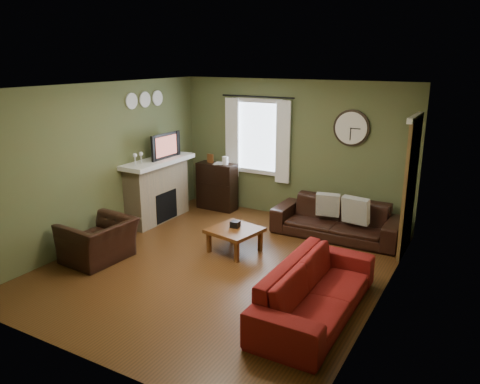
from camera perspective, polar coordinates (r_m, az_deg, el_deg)
The scene contains 31 objects.
floor at distance 7.06m, azimuth -2.33°, elevation -8.90°, with size 4.60×5.20×0.00m, color #492A12.
ceiling at distance 6.40m, azimuth -2.60°, elevation 12.67°, with size 4.60×5.20×0.00m, color white.
wall_left at distance 8.03m, azimuth -16.58°, elevation 3.36°, with size 0.00×5.20×2.60m, color #535D35.
wall_right at distance 5.79m, azimuth 17.32°, elevation -1.56°, with size 0.00×5.20×2.60m, color #535D35.
wall_back at distance 8.87m, azimuth 6.44°, elevation 5.10°, with size 4.60×0.00×2.60m, color #535D35.
wall_front at distance 4.72m, azimuth -19.38°, elevation -5.78°, with size 4.60×0.00×2.60m, color #535D35.
fireplace at distance 8.90m, azimuth -10.03°, elevation 0.02°, with size 0.40×1.40×1.10m, color tan.
firebox at distance 8.86m, azimuth -9.00°, elevation -1.70°, with size 0.04×0.60×0.55m, color black.
mantel at distance 8.74m, azimuth -10.07°, elevation 3.71°, with size 0.58×1.60×0.08m, color white.
tv at distance 8.80m, azimuth -9.42°, elevation 5.25°, with size 0.60×0.08×0.35m, color black.
tv_screen at distance 8.74m, azimuth -9.02°, elevation 5.56°, with size 0.02×0.62×0.36m, color #994C3F.
medallion_left at distance 8.45m, azimuth -13.09°, elevation 10.75°, with size 0.28×0.28×0.03m, color white.
medallion_mid at distance 8.71m, azimuth -11.52°, elevation 10.99°, with size 0.28×0.28×0.03m, color white.
medallion_right at distance 8.97m, azimuth -10.05°, elevation 11.21°, with size 0.28×0.28×0.03m, color white.
window_pane at distance 9.11m, azimuth 2.35°, elevation 6.75°, with size 1.00×0.02×1.30m, color silver, non-canonical shape.
curtain_rod at distance 8.93m, azimuth 2.11°, elevation 11.54°, with size 0.03×0.03×1.50m, color black.
curtain_left at distance 9.29m, azimuth -0.98°, elevation 6.64°, with size 0.28×0.04×1.55m, color white.
curtain_right at distance 8.79m, azimuth 5.26°, elevation 6.03°, with size 0.28×0.04×1.55m, color white.
wall_clock at distance 8.38m, azimuth 13.40°, elevation 7.58°, with size 0.64×0.06×0.64m, color white, non-canonical shape.
door at distance 7.61m, azimuth 19.99°, elevation 0.42°, with size 0.05×0.90×2.10m, color brown.
bookshelf at distance 9.44m, azimuth -2.82°, elevation 0.70°, with size 0.80×0.34×0.94m, color black, non-canonical shape.
book at distance 9.30m, azimuth -3.08°, elevation 3.56°, with size 0.18×0.25×0.02m, color #5D3215.
sofa_brown at distance 8.18m, azimuth 11.73°, elevation -3.27°, with size 2.16×0.84×0.63m, color black.
pillow_left at distance 8.15m, azimuth 10.67°, elevation -1.52°, with size 0.40×0.12×0.40m, color #9FA097.
pillow_right at distance 7.95m, azimuth 13.91°, elevation -2.19°, with size 0.45×0.13×0.45m, color #9FA097.
sofa_red at distance 5.76m, azimuth 9.26°, elevation -11.68°, with size 2.19×0.86×0.64m, color maroon.
armchair at distance 7.41m, azimuth -16.86°, elevation -5.69°, with size 0.97×0.85×0.63m, color black.
coffee_table at distance 7.45m, azimuth -0.65°, elevation -5.87°, with size 0.72×0.72×0.38m, color #5D3215, non-canonical shape.
tissue_box at distance 7.43m, azimuth -0.59°, elevation -4.22°, with size 0.13×0.13×0.10m, color black.
wine_glass_a at distance 8.25m, azimuth -12.67°, elevation 3.87°, with size 0.08×0.08×0.22m, color white, non-canonical shape.
wine_glass_b at distance 8.36m, azimuth -11.96°, elevation 4.07°, with size 0.07×0.07×0.21m, color white, non-canonical shape.
Camera 1 is at (3.38, -5.43, 2.99)m, focal length 35.00 mm.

